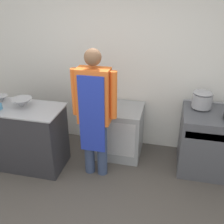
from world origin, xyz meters
name	(u,v)px	position (x,y,z in m)	size (l,w,h in m)	color
wall_back	(119,64)	(0.00, 2.01, 1.35)	(8.00, 0.05, 2.70)	white
prep_counter	(21,136)	(-1.24, 1.04, 0.47)	(1.28, 0.60, 0.94)	#2D2D33
stove	(211,141)	(1.45, 1.56, 0.44)	(0.86, 0.75, 0.91)	#4C4F56
fridge_unit	(119,131)	(0.09, 1.64, 0.40)	(0.69, 0.65, 0.79)	#93999E
person_cook	(94,109)	(-0.12, 1.07, 1.02)	(0.59, 0.24, 1.79)	#38476B
mixing_bowl	(22,103)	(-1.15, 1.06, 1.00)	(0.28, 0.28, 0.13)	#9EA0A8
small_bowl	(2,99)	(-1.54, 1.17, 0.98)	(0.18, 0.18, 0.09)	#9EA0A8
stock_pot	(202,99)	(1.25, 1.69, 1.03)	(0.27, 0.27, 0.24)	#9EA0A8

